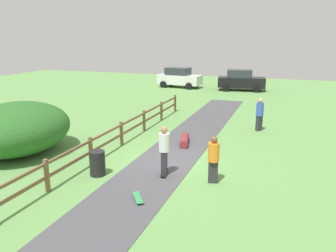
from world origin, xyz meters
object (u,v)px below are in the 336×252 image
(skater_riding, at_px, (164,148))
(parked_car_white, at_px, (179,78))
(parked_car_black, at_px, (241,80))
(skateboard_loose, at_px, (138,198))
(bystander_blue, at_px, (260,113))
(bush_large, at_px, (17,128))
(skater_fallen, at_px, (183,140))
(bystander_orange, at_px, (214,157))
(trash_bin, at_px, (97,163))

(skater_riding, xyz_separation_m, parked_car_white, (-6.14, 20.88, -0.05))
(parked_car_black, bearing_deg, skateboard_loose, -89.68)
(parked_car_white, bearing_deg, skater_riding, -73.61)
(bystander_blue, relative_size, parked_car_black, 0.40)
(bush_large, distance_m, skater_riding, 6.64)
(skater_fallen, distance_m, skateboard_loose, 5.78)
(skater_riding, distance_m, parked_car_white, 21.77)
(skater_riding, xyz_separation_m, bystander_orange, (1.79, -0.06, -0.11))
(bush_large, bearing_deg, parked_car_white, 88.63)
(bystander_blue, distance_m, parked_car_black, 13.91)
(parked_car_black, height_order, parked_car_white, same)
(trash_bin, bearing_deg, parked_car_white, 100.19)
(skater_fallen, bearing_deg, bush_large, -150.68)
(trash_bin, xyz_separation_m, skater_fallen, (1.82, 4.47, -0.25))
(trash_bin, relative_size, skater_riding, 0.51)
(skater_fallen, xyz_separation_m, bystander_orange, (2.21, -3.71, 0.70))
(bystander_orange, bearing_deg, parked_car_black, 95.44)
(skateboard_loose, bearing_deg, parked_car_white, 104.77)
(bush_large, distance_m, bystander_orange, 8.43)
(bystander_blue, bearing_deg, parked_car_black, 101.85)
(bush_large, relative_size, bystander_blue, 2.76)
(parked_car_black, xyz_separation_m, parked_car_white, (-5.94, 0.01, 0.00))
(bush_large, xyz_separation_m, bystander_blue, (9.29, 7.10, -0.13))
(bystander_orange, bearing_deg, skater_riding, 178.21)
(trash_bin, relative_size, bystander_blue, 0.52)
(skater_riding, distance_m, bystander_blue, 7.73)
(skater_fallen, height_order, parked_car_white, parked_car_white)
(parked_car_white, bearing_deg, bystander_blue, -57.17)
(parked_car_white, bearing_deg, trash_bin, -79.81)
(bush_large, bearing_deg, parked_car_black, 72.74)
(skateboard_loose, xyz_separation_m, parked_car_black, (-0.13, 22.99, 0.87))
(skater_fallen, relative_size, skateboard_loose, 1.98)
(trash_bin, bearing_deg, skater_fallen, 67.89)
(bush_large, relative_size, parked_car_white, 1.10)
(trash_bin, bearing_deg, skateboard_loose, -30.99)
(skateboard_loose, bearing_deg, bystander_blue, 73.78)
(skateboard_loose, relative_size, bystander_blue, 0.44)
(parked_car_white, bearing_deg, skateboard_loose, -75.23)
(bush_large, height_order, parked_car_black, bush_large)
(parked_car_black, bearing_deg, bystander_orange, -84.56)
(skater_riding, xyz_separation_m, bystander_blue, (2.65, 7.26, -0.05))
(skater_riding, height_order, bystander_blue, skater_riding)
(bystander_orange, xyz_separation_m, bystander_blue, (0.86, 7.31, 0.06))
(parked_car_black, bearing_deg, trash_bin, -95.36)
(bush_large, relative_size, skater_riding, 2.70)
(parked_car_black, bearing_deg, bystander_blue, -78.15)
(bush_large, relative_size, parked_car_black, 1.09)
(bush_large, xyz_separation_m, trash_bin, (4.40, -0.98, -0.64))
(bush_large, bearing_deg, bystander_blue, 37.37)
(skater_riding, distance_m, parked_car_black, 20.87)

